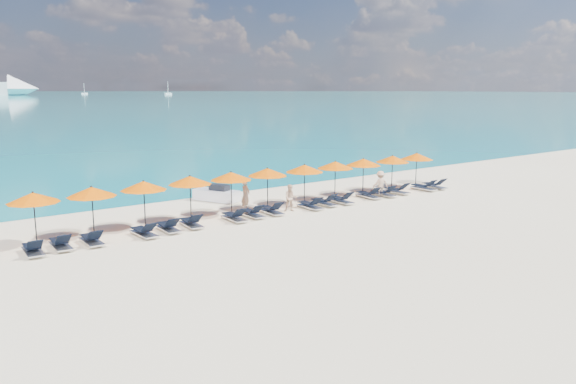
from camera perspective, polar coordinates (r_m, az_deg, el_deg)
ground at (r=26.38m, az=3.91°, el=-3.52°), size 1400.00×1400.00×0.00m
sailboat_near at (r=540.74m, az=-12.08°, el=9.78°), size 6.65×2.22×12.19m
sailboat_far at (r=592.68m, az=-19.97°, el=9.42°), size 5.93×1.98×10.87m
jetski at (r=32.38m, az=-7.25°, el=-0.23°), size 2.01×2.86×0.96m
beachgoer_a at (r=29.44m, az=-4.33°, el=-0.33°), size 0.75×0.67×1.72m
beachgoer_b at (r=29.35m, az=0.27°, el=-0.62°), size 0.80×0.69×1.43m
beachgoer_c at (r=33.87m, az=9.37°, el=0.83°), size 1.08×0.74×1.53m
umbrella_0 at (r=24.98m, az=-24.47°, el=-0.52°), size 2.10×2.10×2.28m
umbrella_1 at (r=25.45m, az=-19.33°, el=0.03°), size 2.10×2.10×2.28m
umbrella_2 at (r=26.34m, az=-14.46°, el=0.63°), size 2.10×2.10×2.28m
umbrella_3 at (r=27.41m, az=-9.93°, el=1.18°), size 2.10×2.10×2.28m
umbrella_4 at (r=28.41m, az=-5.81°, el=1.62°), size 2.10×2.10×2.28m
umbrella_5 at (r=29.64m, az=-2.11°, el=2.03°), size 2.10×2.10×2.28m
umbrella_6 at (r=30.96m, az=1.69°, el=2.40°), size 2.10×2.10×2.28m
umbrella_7 at (r=32.46m, az=4.83°, el=2.75°), size 2.10×2.10×2.28m
umbrella_8 at (r=33.91m, az=7.68°, el=3.03°), size 2.10×2.10×2.28m
umbrella_9 at (r=35.69m, az=10.57°, el=3.31°), size 2.10×2.10×2.28m
umbrella_10 at (r=37.42m, az=12.95°, el=3.55°), size 2.10×2.10×2.28m
lounger_0 at (r=24.03m, az=-24.49°, el=-5.30°), size 0.71×1.73×0.66m
lounger_1 at (r=24.42m, az=-22.11°, el=-4.87°), size 0.69×1.72×0.66m
lounger_2 at (r=24.64m, az=-19.32°, el=-4.55°), size 0.66×1.71×0.66m
lounger_3 at (r=25.26m, az=-14.41°, el=-3.92°), size 0.70×1.73×0.66m
lounger_4 at (r=25.89m, az=-12.10°, el=-3.47°), size 0.70×1.73×0.66m
lounger_5 at (r=26.48m, az=-9.80°, el=-3.08°), size 0.77×1.75×0.66m
lounger_6 at (r=27.41m, az=-5.48°, el=-2.50°), size 0.70×1.73×0.66m
lounger_7 at (r=28.13m, az=-3.71°, el=-2.14°), size 0.65×1.71×0.66m
lounger_8 at (r=28.75m, az=-1.69°, el=-1.84°), size 0.73×1.74×0.66m
lounger_9 at (r=30.00m, az=2.28°, el=-1.32°), size 0.66×1.71×0.66m
lounger_10 at (r=30.87m, az=3.68°, el=-0.99°), size 0.71×1.73×0.66m
lounger_11 at (r=31.56m, az=5.40°, el=-0.77°), size 0.66×1.71×0.66m
lounger_12 at (r=33.23m, az=8.18°, el=-0.25°), size 0.72×1.73×0.66m
lounger_13 at (r=33.90m, az=9.70°, el=-0.08°), size 0.67×1.72×0.66m
lounger_14 at (r=34.91m, az=11.02°, el=0.18°), size 0.70×1.73×0.66m
lounger_15 at (r=36.44m, az=13.65°, el=0.51°), size 0.66×1.71×0.66m
lounger_16 at (r=37.22m, az=14.66°, el=0.67°), size 0.70×1.73×0.66m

